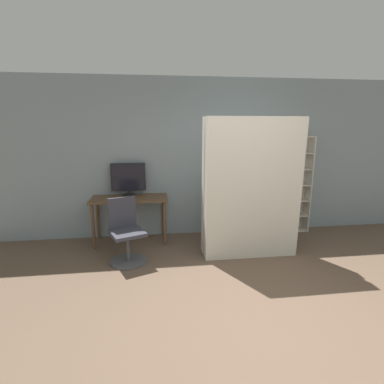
{
  "coord_description": "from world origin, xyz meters",
  "views": [
    {
      "loc": [
        -1.06,
        -2.29,
        1.92
      ],
      "look_at": [
        -0.54,
        1.56,
        1.05
      ],
      "focal_mm": 28.0,
      "sensor_mm": 36.0,
      "label": 1
    }
  ],
  "objects_px": {
    "monitor": "(128,178)",
    "office_chair": "(126,237)",
    "bookshelf": "(281,187)",
    "mattress_far": "(248,186)",
    "mattress_near": "(254,190)"
  },
  "relations": [
    {
      "from": "monitor",
      "to": "office_chair",
      "type": "distance_m",
      "value": 1.12
    },
    {
      "from": "office_chair",
      "to": "bookshelf",
      "type": "xyz_separation_m",
      "value": [
        2.69,
        0.92,
        0.46
      ]
    },
    {
      "from": "office_chair",
      "to": "bookshelf",
      "type": "relative_size",
      "value": 0.53
    },
    {
      "from": "monitor",
      "to": "mattress_far",
      "type": "height_order",
      "value": "mattress_far"
    },
    {
      "from": "bookshelf",
      "to": "office_chair",
      "type": "bearing_deg",
      "value": -161.18
    },
    {
      "from": "monitor",
      "to": "office_chair",
      "type": "bearing_deg",
      "value": -89.67
    },
    {
      "from": "monitor",
      "to": "office_chair",
      "type": "relative_size",
      "value": 0.62
    },
    {
      "from": "office_chair",
      "to": "monitor",
      "type": "bearing_deg",
      "value": 90.33
    },
    {
      "from": "bookshelf",
      "to": "mattress_far",
      "type": "height_order",
      "value": "mattress_far"
    },
    {
      "from": "office_chair",
      "to": "mattress_far",
      "type": "bearing_deg",
      "value": 4.55
    },
    {
      "from": "bookshelf",
      "to": "mattress_near",
      "type": "distance_m",
      "value": 1.37
    },
    {
      "from": "bookshelf",
      "to": "mattress_near",
      "type": "xyz_separation_m",
      "value": [
        -0.88,
        -1.03,
        0.2
      ]
    },
    {
      "from": "monitor",
      "to": "mattress_near",
      "type": "xyz_separation_m",
      "value": [
        1.82,
        -1.0,
        -0.03
      ]
    },
    {
      "from": "mattress_near",
      "to": "mattress_far",
      "type": "xyz_separation_m",
      "value": [
        0.0,
        0.25,
        -0.0
      ]
    },
    {
      "from": "monitor",
      "to": "office_chair",
      "type": "xyz_separation_m",
      "value": [
        0.01,
        -0.89,
        -0.68
      ]
    }
  ]
}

